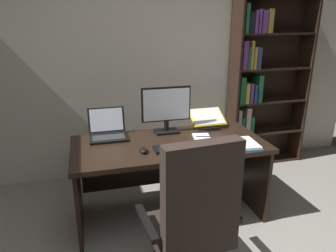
% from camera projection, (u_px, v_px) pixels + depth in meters
% --- Properties ---
extents(wall_back, '(5.37, 0.12, 2.76)m').
position_uv_depth(wall_back, '(145.00, 53.00, 3.46)').
color(wall_back, beige).
rests_on(wall_back, ground).
extents(desk, '(1.66, 0.78, 0.72)m').
position_uv_depth(desk, '(167.00, 159.00, 2.84)').
color(desk, black).
rests_on(desk, ground).
extents(bookshelf, '(0.96, 0.28, 1.98)m').
position_uv_depth(bookshelf, '(260.00, 85.00, 3.73)').
color(bookshelf, black).
rests_on(bookshelf, ground).
extents(office_chair, '(0.64, 0.60, 1.09)m').
position_uv_depth(office_chair, '(193.00, 228.00, 2.00)').
color(office_chair, black).
rests_on(office_chair, ground).
extents(monitor, '(0.46, 0.16, 0.43)m').
position_uv_depth(monitor, '(166.00, 110.00, 2.89)').
color(monitor, black).
rests_on(monitor, desk).
extents(laptop, '(0.33, 0.30, 0.25)m').
position_uv_depth(laptop, '(108.00, 132.00, 2.81)').
color(laptop, black).
rests_on(laptop, desk).
extents(keyboard, '(0.42, 0.15, 0.02)m').
position_uv_depth(keyboard, '(179.00, 147.00, 2.57)').
color(keyboard, black).
rests_on(keyboard, desk).
extents(computer_mouse, '(0.06, 0.10, 0.04)m').
position_uv_depth(computer_mouse, '(143.00, 150.00, 2.49)').
color(computer_mouse, black).
rests_on(computer_mouse, desk).
extents(reading_stand_with_book, '(0.34, 0.29, 0.15)m').
position_uv_depth(reading_stand_with_book, '(208.00, 118.00, 3.11)').
color(reading_stand_with_book, black).
rests_on(reading_stand_with_book, desk).
extents(open_binder, '(0.44, 0.32, 0.02)m').
position_uv_depth(open_binder, '(233.00, 144.00, 2.64)').
color(open_binder, '#2D84C6').
rests_on(open_binder, desk).
extents(notepad, '(0.18, 0.23, 0.01)m').
position_uv_depth(notepad, '(202.00, 138.00, 2.81)').
color(notepad, white).
rests_on(notepad, desk).
extents(pen, '(0.14, 0.05, 0.01)m').
position_uv_depth(pen, '(204.00, 136.00, 2.81)').
color(pen, navy).
rests_on(pen, notepad).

